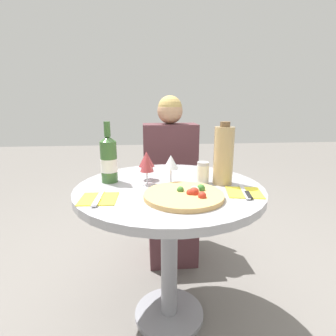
# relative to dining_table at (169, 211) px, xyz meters

# --- Properties ---
(ground_plane) EXTENTS (12.00, 12.00, 0.00)m
(ground_plane) POSITION_rel_dining_table_xyz_m (0.00, 0.00, -0.62)
(ground_plane) COLOR slate
(ground_plane) RESTS_ON ground
(dining_table) EXTENTS (0.90, 0.90, 0.75)m
(dining_table) POSITION_rel_dining_table_xyz_m (0.00, 0.00, 0.00)
(dining_table) COLOR gray
(dining_table) RESTS_ON ground_plane
(chair_behind_diner) EXTENTS (0.36, 0.36, 0.95)m
(chair_behind_diner) POSITION_rel_dining_table_xyz_m (0.08, 0.79, -0.15)
(chair_behind_diner) COLOR silver
(chair_behind_diner) RESTS_ON ground_plane
(seated_diner) EXTENTS (0.40, 0.44, 1.19)m
(seated_diner) POSITION_rel_dining_table_xyz_m (0.08, 0.65, -0.09)
(seated_diner) COLOR #512D33
(seated_diner) RESTS_ON ground_plane
(pizza_large) EXTENTS (0.34, 0.34, 0.05)m
(pizza_large) POSITION_rel_dining_table_xyz_m (0.05, -0.17, 0.14)
(pizza_large) COLOR tan
(pizza_large) RESTS_ON dining_table
(wine_bottle) EXTENTS (0.08, 0.08, 0.30)m
(wine_bottle) POSITION_rel_dining_table_xyz_m (-0.29, 0.09, 0.25)
(wine_bottle) COLOR #38602D
(wine_bottle) RESTS_ON dining_table
(tall_carafe) EXTENTS (0.09, 0.09, 0.30)m
(tall_carafe) POSITION_rel_dining_table_xyz_m (0.26, 0.01, 0.27)
(tall_carafe) COLOR tan
(tall_carafe) RESTS_ON dining_table
(sugar_shaker) EXTENTS (0.06, 0.06, 0.11)m
(sugar_shaker) POSITION_rel_dining_table_xyz_m (0.17, 0.03, 0.18)
(sugar_shaker) COLOR silver
(sugar_shaker) RESTS_ON dining_table
(wine_glass_front_left) EXTENTS (0.07, 0.07, 0.15)m
(wine_glass_front_left) POSITION_rel_dining_table_xyz_m (-0.11, 0.03, 0.24)
(wine_glass_front_left) COLOR silver
(wine_glass_front_left) RESTS_ON dining_table
(wine_glass_back_left) EXTENTS (0.08, 0.08, 0.15)m
(wine_glass_back_left) POSITION_rel_dining_table_xyz_m (-0.11, 0.11, 0.24)
(wine_glass_back_left) COLOR silver
(wine_glass_back_left) RESTS_ON dining_table
(wine_glass_front_right) EXTENTS (0.07, 0.07, 0.14)m
(wine_glass_front_right) POSITION_rel_dining_table_xyz_m (0.01, 0.03, 0.24)
(wine_glass_front_right) COLOR silver
(wine_glass_front_right) RESTS_ON dining_table
(place_setting_left) EXTENTS (0.16, 0.19, 0.01)m
(place_setting_left) POSITION_rel_dining_table_xyz_m (-0.31, -0.16, 0.13)
(place_setting_left) COLOR yellow
(place_setting_left) RESTS_ON dining_table
(place_setting_right) EXTENTS (0.18, 0.19, 0.01)m
(place_setting_right) POSITION_rel_dining_table_xyz_m (0.32, -0.14, 0.13)
(place_setting_right) COLOR yellow
(place_setting_right) RESTS_ON dining_table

